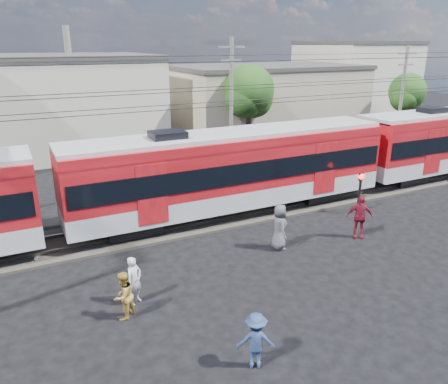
{
  "coord_description": "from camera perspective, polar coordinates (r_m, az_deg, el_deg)",
  "views": [
    {
      "loc": [
        -6.99,
        -10.03,
        8.14
      ],
      "look_at": [
        0.5,
        5.0,
        2.38
      ],
      "focal_mm": 35.0,
      "sensor_mm": 36.0,
      "label": 1
    }
  ],
  "objects": [
    {
      "name": "tree_near",
      "position": [
        32.63,
        3.5,
        12.77
      ],
      "size": [
        3.82,
        3.64,
        6.72
      ],
      "color": "#382619",
      "rests_on": "ground"
    },
    {
      "name": "building_midwest",
      "position": [
        37.63,
        -19.03,
        11.07
      ],
      "size": [
        12.24,
        12.24,
        7.3
      ],
      "color": "beige",
      "rests_on": "ground"
    },
    {
      "name": "rail_far",
      "position": [
        21.56,
        -5.64,
        -2.84
      ],
      "size": [
        70.0,
        0.12,
        0.12
      ],
      "primitive_type": "cube",
      "color": "#59544C",
      "rests_on": "track_bed"
    },
    {
      "name": "pedestrian_b",
      "position": [
        14.1,
        -13.02,
        -13.08
      ],
      "size": [
        0.96,
        0.93,
        1.57
      ],
      "primitive_type": "imported",
      "rotation": [
        0.0,
        0.0,
        3.78
      ],
      "color": "#B59138",
      "rests_on": "ground"
    },
    {
      "name": "track_bed",
      "position": [
        20.95,
        -4.89,
        -3.83
      ],
      "size": [
        70.0,
        3.4,
        0.12
      ],
      "primitive_type": "cube",
      "color": "#2D2823",
      "rests_on": "ground"
    },
    {
      "name": "utility_pole_east",
      "position": [
        36.34,
        22.18,
        11.46
      ],
      "size": [
        1.8,
        0.24,
        8.0
      ],
      "color": "slate",
      "rests_on": "ground"
    },
    {
      "name": "pedestrian_e",
      "position": [
        18.12,
        7.25,
        -4.56
      ],
      "size": [
        0.83,
        1.07,
        1.93
      ],
      "primitive_type": "imported",
      "rotation": [
        0.0,
        0.0,
        1.32
      ],
      "color": "#4B4B50",
      "rests_on": "ground"
    },
    {
      "name": "crossing_signal",
      "position": [
        22.56,
        17.37,
        0.84
      ],
      "size": [
        0.31,
        0.31,
        2.12
      ],
      "color": "black",
      "rests_on": "ground"
    },
    {
      "name": "pedestrian_a",
      "position": [
        14.76,
        -11.64,
        -11.24
      ],
      "size": [
        0.72,
        0.65,
        1.64
      ],
      "primitive_type": "imported",
      "rotation": [
        0.0,
        0.0,
        0.57
      ],
      "color": "silver",
      "rests_on": "ground"
    },
    {
      "name": "tree_far",
      "position": [
        41.53,
        22.89,
        11.74
      ],
      "size": [
        3.36,
        3.12,
        5.76
      ],
      "color": "#382619",
      "rests_on": "ground"
    },
    {
      "name": "rail_near",
      "position": [
        20.26,
        -4.11,
        -4.26
      ],
      "size": [
        70.0,
        0.12,
        0.12
      ],
      "primitive_type": "cube",
      "color": "#59544C",
      "rests_on": "track_bed"
    },
    {
      "name": "pedestrian_d",
      "position": [
        19.89,
        17.27,
        -3.11
      ],
      "size": [
        1.21,
        1.01,
        1.94
      ],
      "primitive_type": "imported",
      "rotation": [
        0.0,
        0.0,
        -0.57
      ],
      "color": "maroon",
      "rests_on": "ground"
    },
    {
      "name": "commuter_train",
      "position": [
        21.23,
        1.57,
        3.23
      ],
      "size": [
        50.3,
        3.08,
        4.17
      ],
      "color": "black",
      "rests_on": "ground"
    },
    {
      "name": "pedestrian_c",
      "position": [
        12.03,
        4.15,
        -18.79
      ],
      "size": [
        1.18,
        0.98,
        1.58
      ],
      "primitive_type": "imported",
      "rotation": [
        0.0,
        0.0,
        2.68
      ],
      "color": "navy",
      "rests_on": "ground"
    },
    {
      "name": "utility_pole_mid",
      "position": [
        28.43,
        0.96,
        11.63
      ],
      "size": [
        1.8,
        0.24,
        8.5
      ],
      "color": "slate",
      "rests_on": "ground"
    },
    {
      "name": "building_east",
      "position": [
        51.83,
        16.58,
        13.76
      ],
      "size": [
        10.2,
        10.2,
        8.3
      ],
      "color": "beige",
      "rests_on": "ground"
    },
    {
      "name": "building_mideast",
      "position": [
        40.29,
        5.26,
        11.74
      ],
      "size": [
        16.32,
        10.2,
        6.3
      ],
      "color": "tan",
      "rests_on": "ground"
    },
    {
      "name": "car_silver",
      "position": [
        38.41,
        26.67,
        5.82
      ],
      "size": [
        4.66,
        2.63,
        1.5
      ],
      "primitive_type": "imported",
      "rotation": [
        0.0,
        0.0,
        1.36
      ],
      "color": "#B8BAC0",
      "rests_on": "ground"
    },
    {
      "name": "ground",
      "position": [
        14.68,
        7.23,
        -14.91
      ],
      "size": [
        120.0,
        120.0,
        0.0
      ],
      "primitive_type": "plane",
      "color": "black",
      "rests_on": "ground"
    }
  ]
}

